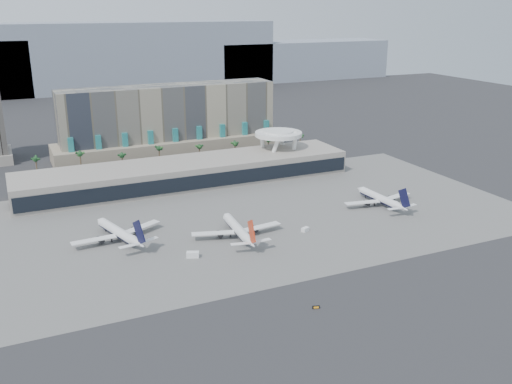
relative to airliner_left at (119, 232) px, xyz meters
name	(u,v)px	position (x,y,z in m)	size (l,w,h in m)	color
ground	(286,270)	(47.22, -50.54, -3.40)	(900.00, 900.00, 0.00)	#232326
apron_pad	(227,219)	(47.22, 4.46, -3.37)	(260.00, 130.00, 0.06)	#5B5B59
mountain_ridge	(107,61)	(75.10, 419.46, 26.49)	(680.00, 60.00, 70.00)	gray
hotel	(170,127)	(57.22, 123.88, 13.41)	(140.00, 30.00, 42.00)	gray
terminal	(187,172)	(47.22, 59.30, 3.12)	(170.00, 32.50, 14.50)	#9D958A
saucer_structure	(278,137)	(102.22, 65.46, 15.05)	(26.00, 26.00, 21.89)	white
palm_row	(180,148)	(54.22, 94.46, 7.10)	(157.80, 2.80, 13.10)	brown
airliner_left	(119,232)	(0.00, 0.00, 0.00)	(36.72, 38.06, 13.48)	white
airliner_centre	(238,229)	(43.69, -16.13, -0.05)	(37.30, 38.50, 13.29)	white
airliner_right	(381,199)	(117.96, -8.51, -0.15)	(36.19, 37.28, 12.87)	white
service_vehicle_a	(193,255)	(21.14, -27.04, -2.29)	(4.54, 2.22, 2.22)	white
service_vehicle_b	(305,229)	(70.89, -22.05, -2.57)	(3.23, 1.84, 1.66)	white
taxiway_sign	(316,307)	(43.54, -77.80, -2.89)	(2.23, 0.94, 1.02)	black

